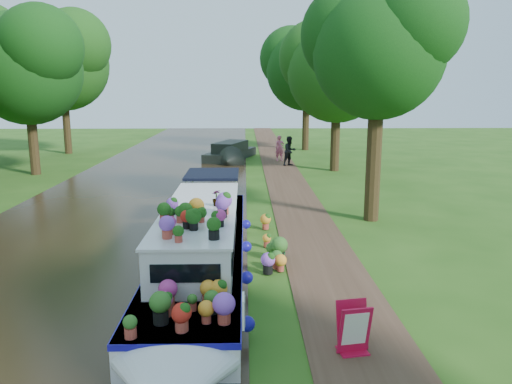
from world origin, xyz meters
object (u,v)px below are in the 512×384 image
object	(u,v)px
second_boat	(230,153)
pedestrian_pink	(280,148)
plant_boat	(201,245)
pedestrian_dark	(290,151)
sandwich_board	(353,330)

from	to	relation	value
second_boat	pedestrian_pink	xyz separation A→B (m)	(3.49, -0.71, 0.39)
plant_boat	second_boat	distance (m)	22.80
second_boat	pedestrian_dark	size ratio (longest dim) A/B	3.69
sandwich_board	pedestrian_dark	xyz separation A→B (m)	(0.92, 23.94, 0.52)
pedestrian_pink	pedestrian_dark	bearing A→B (deg)	-90.94
plant_boat	second_boat	bearing A→B (deg)	89.63
sandwich_board	pedestrian_pink	distance (m)	26.26
second_boat	pedestrian_pink	distance (m)	3.58
plant_boat	pedestrian_dark	bearing A→B (deg)	78.15
sandwich_board	second_boat	bearing A→B (deg)	86.52
second_boat	pedestrian_pink	world-z (taller)	pedestrian_pink
second_boat	plant_boat	bearing A→B (deg)	-69.98
pedestrian_dark	sandwich_board	bearing A→B (deg)	-127.11
plant_boat	pedestrian_pink	distance (m)	22.38
second_boat	pedestrian_dark	xyz separation A→B (m)	(4.00, -3.02, 0.47)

